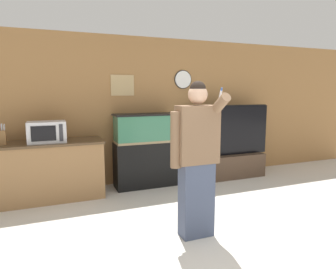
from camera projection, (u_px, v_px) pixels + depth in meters
The scene contains 7 objects.
wall_back_paneled at pixel (143, 111), 5.43m from camera, with size 10.00×0.08×2.60m.
counter_island at pixel (46, 171), 4.55m from camera, with size 1.70×0.63×0.90m.
microwave at pixel (47, 132), 4.45m from camera, with size 0.54×0.35×0.31m.
knife_block at pixel (1, 137), 4.23m from camera, with size 0.13×0.11×0.30m.
aquarium_on_stand at pixel (145, 150), 5.18m from camera, with size 1.07×0.41×1.27m.
tv_on_stand at pixel (231, 157), 5.75m from camera, with size 1.57×0.40×1.39m.
person_standing at pixel (196, 158), 3.33m from camera, with size 0.56×0.42×1.76m.
Camera 1 is at (-1.58, -1.99, 1.65)m, focal length 32.00 mm.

